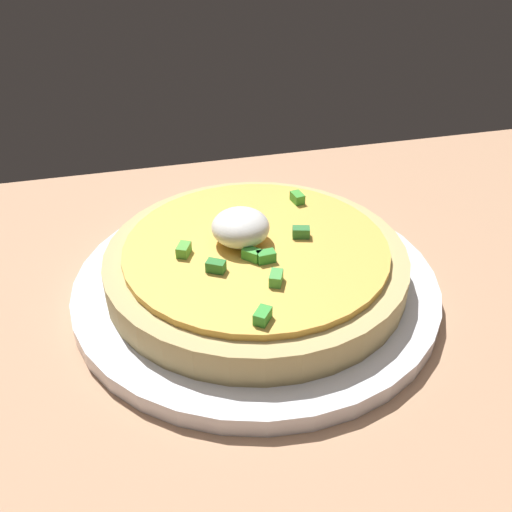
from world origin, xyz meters
The scene contains 3 objects.
dining_table centered at (0.00, 0.00, 1.25)cm, with size 128.21×69.44×2.50cm, color tan.
plate centered at (-1.68, -10.55, 3.19)cm, with size 27.60×27.60×1.39cm, color white.
pizza centered at (-1.65, -10.57, 5.41)cm, with size 22.46×22.46×5.54cm.
Camera 1 is at (7.05, 24.09, 30.31)cm, focal length 40.86 mm.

